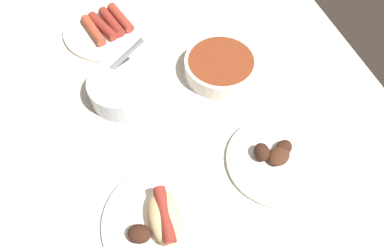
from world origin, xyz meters
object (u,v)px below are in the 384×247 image
plate_hotdog_assembled (164,220)px  plate_sausages (108,27)px  bowl_chili (221,66)px  bowl_coleslaw (121,88)px  plate_grilled_meat (276,159)px

plate_hotdog_assembled → plate_sausages: bearing=-1.9°
bowl_chili → plate_sausages: bowl_chili is taller
bowl_coleslaw → plate_grilled_meat: bearing=-136.8°
bowl_chili → plate_grilled_meat: size_ratio=0.82×
bowl_coleslaw → plate_sausages: (22.57, -1.70, -1.99)cm
plate_grilled_meat → plate_sausages: bearing=25.7°
bowl_coleslaw → plate_sausages: 22.72cm
plate_grilled_meat → plate_sausages: (50.10, 24.15, 0.17)cm
plate_grilled_meat → plate_sausages: plate_grilled_meat is taller
bowl_coleslaw → bowl_chili: (-0.99, -24.00, -0.58)cm
bowl_coleslaw → plate_hotdog_assembled: (-32.61, 0.12, -1.40)cm
bowl_chili → plate_sausages: size_ratio=0.74×
bowl_chili → plate_hotdog_assembled: size_ratio=0.71×
bowl_coleslaw → plate_sausages: bearing=-4.3°
bowl_chili → plate_hotdog_assembled: plate_hotdog_assembled is taller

